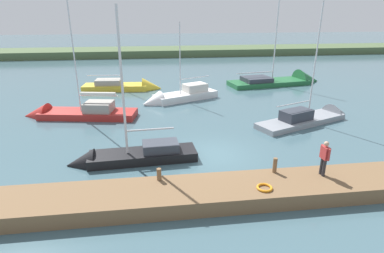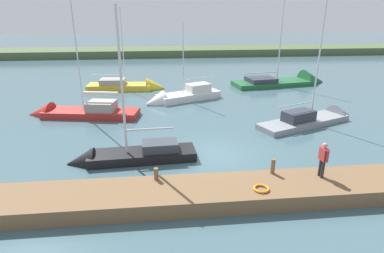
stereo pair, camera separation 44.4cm
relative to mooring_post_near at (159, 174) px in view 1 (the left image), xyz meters
The scene contains 13 objects.
ground_plane 4.81m from the mooring_post_near, 131.16° to the right, with size 200.00×200.00×0.00m, color #42606B.
far_shoreline 46.23m from the mooring_post_near, 93.85° to the right, with size 180.00×8.00×2.40m, color #4C603D.
dock_pier 3.27m from the mooring_post_near, 165.11° to the left, with size 20.68×2.36×0.67m, color brown.
mooring_post_near is the anchor object (origin of this frame).
mooring_post_far 5.17m from the mooring_post_near, behind, with size 0.19×0.19×0.70m, color brown.
life_ring_buoy 4.44m from the mooring_post_near, 163.02° to the left, with size 0.66×0.66×0.10m, color orange.
sailboat_outer_mooring 15.08m from the mooring_post_near, 97.47° to the right, with size 7.25×4.68×7.52m.
sailboat_far_left 3.76m from the mooring_post_near, 64.84° to the right, with size 6.82×1.96×8.56m.
sailboat_mid_channel 14.13m from the mooring_post_near, 144.10° to the right, with size 8.47×4.89×9.05m.
sailboat_near_dock 19.96m from the mooring_post_near, 82.95° to the right, with size 7.89×2.61×8.77m.
sailboat_inner_slip 25.07m from the mooring_post_near, 125.58° to the right, with size 10.85×4.47×11.08m.
sailboat_behind_pier 12.97m from the mooring_post_near, 62.01° to the right, with size 8.71×3.51×9.19m.
person_on_dock 7.21m from the mooring_post_near, behind, with size 0.25×0.62×1.61m.
Camera 1 is at (3.27, 15.55, 7.51)m, focal length 29.43 mm.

